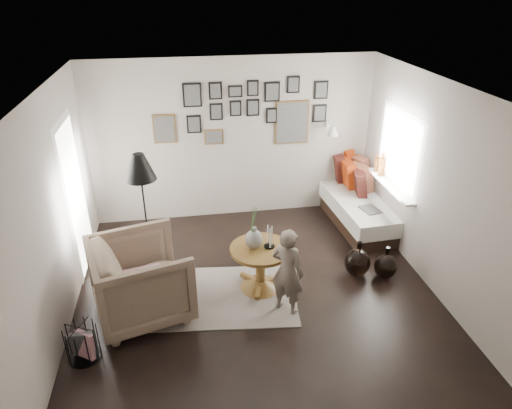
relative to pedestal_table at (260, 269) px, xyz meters
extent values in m
plane|color=black|center=(-0.07, -0.26, -0.28)|extent=(4.80, 4.80, 0.00)
plane|color=#A4998F|center=(-0.07, 2.14, 1.02)|extent=(4.50, 0.00, 4.50)
plane|color=#A4998F|center=(-0.07, -2.66, 1.02)|extent=(4.50, 0.00, 4.50)
plane|color=#A4998F|center=(-2.32, -0.26, 1.02)|extent=(0.00, 4.80, 4.80)
plane|color=#A4998F|center=(2.18, -0.26, 1.02)|extent=(0.00, 4.80, 4.80)
plane|color=white|center=(-0.07, -0.26, 2.32)|extent=(4.80, 4.80, 0.00)
plane|color=white|center=(-2.30, 0.94, 0.77)|extent=(0.00, 2.14, 2.14)
plane|color=white|center=(-2.30, 0.94, 0.77)|extent=(0.00, 1.88, 1.88)
plane|color=white|center=(-2.30, 0.94, 0.77)|extent=(0.00, 1.93, 1.93)
plane|color=white|center=(2.17, 0.94, 1.17)|extent=(0.00, 1.30, 1.30)
plane|color=white|center=(2.17, 0.94, 1.17)|extent=(0.00, 1.14, 1.14)
cube|color=white|center=(2.11, 0.94, 0.60)|extent=(0.15, 1.32, 0.04)
cylinder|color=#8C4C14|center=(2.11, 1.29, 0.76)|extent=(0.10, 0.10, 0.28)
cylinder|color=#8C4C14|center=(2.11, 1.46, 0.73)|extent=(0.08, 0.08, 0.22)
cube|color=brown|center=(-1.12, 2.12, 1.27)|extent=(0.35, 0.03, 0.45)
cube|color=black|center=(-1.12, 2.10, 1.27)|extent=(0.30, 0.01, 0.40)
cube|color=black|center=(-0.67, 2.12, 1.77)|extent=(0.28, 0.03, 0.36)
cube|color=black|center=(-0.67, 2.10, 1.77)|extent=(0.23, 0.01, 0.31)
cube|color=black|center=(-0.67, 2.12, 1.32)|extent=(0.22, 0.03, 0.28)
cube|color=black|center=(-0.67, 2.10, 1.32)|extent=(0.17, 0.01, 0.23)
cube|color=black|center=(-0.32, 2.12, 1.82)|extent=(0.20, 0.03, 0.26)
cube|color=black|center=(-0.32, 2.10, 1.82)|extent=(0.15, 0.01, 0.21)
cube|color=black|center=(-0.32, 2.12, 1.50)|extent=(0.20, 0.03, 0.26)
cube|color=black|center=(-0.32, 2.10, 1.50)|extent=(0.15, 0.01, 0.21)
cube|color=black|center=(-0.02, 2.12, 1.80)|extent=(0.22, 0.03, 0.18)
cube|color=black|center=(-0.02, 2.10, 1.80)|extent=(0.17, 0.01, 0.13)
cube|color=black|center=(-0.02, 2.12, 1.54)|extent=(0.18, 0.03, 0.24)
cube|color=black|center=(-0.02, 2.10, 1.54)|extent=(0.13, 0.01, 0.19)
cube|color=black|center=(0.25, 2.12, 1.84)|extent=(0.18, 0.03, 0.24)
cube|color=black|center=(0.25, 2.10, 1.84)|extent=(0.13, 0.01, 0.19)
cube|color=black|center=(0.25, 2.12, 1.54)|extent=(0.20, 0.03, 0.26)
cube|color=black|center=(0.25, 2.10, 1.54)|extent=(0.15, 0.01, 0.21)
cube|color=black|center=(0.55, 2.12, 1.77)|extent=(0.24, 0.03, 0.30)
cube|color=black|center=(0.55, 2.10, 1.77)|extent=(0.19, 0.01, 0.25)
cube|color=black|center=(0.55, 2.12, 1.40)|extent=(0.18, 0.03, 0.24)
cube|color=black|center=(0.55, 2.10, 1.40)|extent=(0.13, 0.01, 0.19)
cube|color=brown|center=(0.88, 2.12, 1.27)|extent=(0.55, 0.03, 0.70)
cube|color=black|center=(0.88, 2.10, 1.27)|extent=(0.50, 0.01, 0.65)
cube|color=black|center=(0.88, 2.12, 1.87)|extent=(0.20, 0.03, 0.26)
cube|color=black|center=(0.88, 2.10, 1.87)|extent=(0.15, 0.01, 0.21)
cube|color=black|center=(1.33, 2.12, 1.77)|extent=(0.22, 0.03, 0.28)
cube|color=black|center=(1.33, 2.10, 1.77)|extent=(0.17, 0.01, 0.23)
cube|color=black|center=(1.33, 2.12, 1.40)|extent=(0.22, 0.03, 0.28)
cube|color=black|center=(1.33, 2.10, 1.40)|extent=(0.17, 0.01, 0.23)
cube|color=brown|center=(-0.37, 2.12, 1.10)|extent=(0.30, 0.03, 0.24)
cube|color=black|center=(-0.37, 2.10, 1.10)|extent=(0.25, 0.01, 0.19)
cube|color=white|center=(1.48, 2.11, 1.22)|extent=(0.06, 0.04, 0.10)
cylinder|color=white|center=(1.48, 1.99, 1.24)|extent=(0.02, 0.24, 0.02)
cone|color=white|center=(1.48, 1.86, 1.18)|extent=(0.18, 0.18, 0.14)
cube|color=beige|center=(-0.48, -0.10, -0.28)|extent=(1.92, 1.45, 0.01)
cone|color=brown|center=(0.00, 0.00, -0.23)|extent=(0.58, 0.58, 0.11)
cylinder|color=brown|center=(0.00, 0.00, 0.03)|extent=(0.12, 0.12, 0.44)
cylinder|color=brown|center=(0.00, 0.00, 0.31)|extent=(0.78, 0.78, 0.04)
ellipsoid|color=black|center=(-0.08, 0.02, 0.45)|extent=(0.22, 0.22, 0.24)
cylinder|color=black|center=(-0.08, 0.02, 0.59)|extent=(0.07, 0.07, 0.04)
cylinder|color=black|center=(0.11, 0.00, 0.34)|extent=(0.13, 0.13, 0.02)
cube|color=black|center=(1.91, 1.53, -0.17)|extent=(0.96, 2.05, 0.23)
cube|color=silver|center=(1.91, 1.53, 0.07)|extent=(1.02, 2.12, 0.25)
cube|color=#9C2808|center=(1.93, 2.35, 0.46)|extent=(0.36, 0.63, 0.59)
cube|color=#381511|center=(1.78, 2.25, 0.43)|extent=(0.26, 0.54, 0.53)
cube|color=maroon|center=(2.06, 2.08, 0.42)|extent=(0.40, 0.56, 0.50)
cube|color=#9C2808|center=(1.85, 1.93, 0.41)|extent=(0.23, 0.49, 0.48)
cube|color=maroon|center=(2.02, 1.74, 0.38)|extent=(0.33, 0.49, 0.44)
cube|color=#381511|center=(1.91, 1.58, 0.37)|extent=(0.29, 0.46, 0.42)
cube|color=black|center=(1.86, 0.98, 0.20)|extent=(0.30, 0.36, 0.02)
imported|color=#73604E|center=(-1.46, -0.25, 0.20)|extent=(1.31, 1.29, 0.97)
cube|color=beige|center=(-1.43, -0.20, 0.20)|extent=(0.53, 0.54, 0.20)
cylinder|color=black|center=(-1.41, 0.65, -0.27)|extent=(0.27, 0.27, 0.03)
cylinder|color=black|center=(-1.41, 0.65, 0.48)|extent=(0.02, 0.02, 1.52)
cone|color=black|center=(-1.41, 0.65, 1.25)|extent=(0.40, 0.40, 0.34)
cube|color=black|center=(-2.07, -0.88, -0.10)|extent=(0.23, 0.11, 0.31)
cube|color=beige|center=(-2.04, -0.90, -0.10)|extent=(0.23, 0.20, 0.31)
ellipsoid|color=black|center=(1.34, 0.06, -0.08)|extent=(0.35, 0.35, 0.40)
cylinder|color=black|center=(1.34, 0.06, 0.18)|extent=(0.06, 0.06, 0.12)
ellipsoid|color=black|center=(1.69, -0.06, -0.11)|extent=(0.31, 0.31, 0.35)
cylinder|color=black|center=(1.69, -0.06, 0.13)|extent=(0.06, 0.06, 0.12)
imported|color=#685D52|center=(0.23, -0.49, 0.28)|extent=(0.49, 0.47, 1.13)
camera|label=1|loc=(-0.87, -4.76, 3.39)|focal=32.00mm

